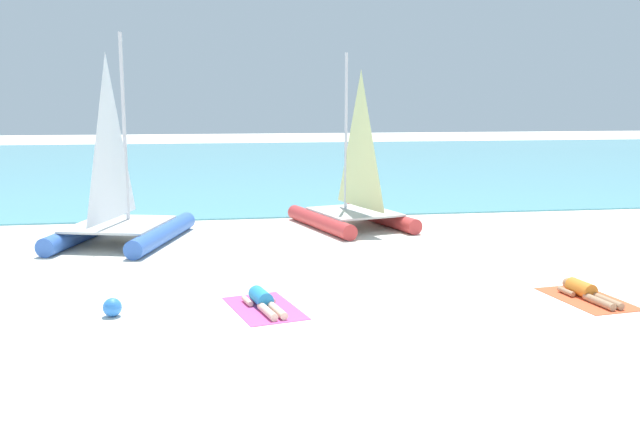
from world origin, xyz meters
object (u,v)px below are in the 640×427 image
at_px(towel_left, 264,308).
at_px(sailboat_blue, 120,212).
at_px(towel_right, 587,299).
at_px(beach_ball, 112,307).
at_px(sailboat_red, 353,202).
at_px(sunbather_left, 263,301).
at_px(sunbather_right, 585,292).

bearing_deg(towel_left, sailboat_blue, 116.73).
bearing_deg(towel_right, beach_ball, 177.91).
distance_m(towel_right, beach_ball, 8.86).
bearing_deg(towel_left, towel_right, -3.46).
xyz_separation_m(towel_left, beach_ball, (-2.68, -0.05, 0.16)).
distance_m(towel_left, towel_right, 6.18).
relative_size(towel_right, beach_ball, 5.73).
distance_m(sailboat_red, sunbather_left, 8.50).
bearing_deg(sailboat_red, beach_ball, -142.62).
height_order(sailboat_red, towel_left, sailboat_red).
relative_size(sunbather_left, towel_right, 0.82).
bearing_deg(sunbather_left, sunbather_right, -16.89).
xyz_separation_m(sailboat_blue, beach_ball, (0.62, -6.62, -0.66)).
xyz_separation_m(sailboat_red, sunbather_right, (2.87, -8.17, -0.64)).
relative_size(towel_left, sunbather_right, 1.21).
relative_size(sailboat_blue, sunbather_right, 3.54).
bearing_deg(sunbather_left, towel_left, -90.00).
bearing_deg(sailboat_red, sailboat_blue, 175.52).
relative_size(sailboat_blue, beach_ball, 16.74).
xyz_separation_m(sailboat_blue, towel_left, (3.31, -6.57, -0.82)).
relative_size(sailboat_red, towel_right, 2.72).
bearing_deg(sailboat_red, towel_right, -86.30).
xyz_separation_m(towel_left, sunbather_left, (-0.02, 0.06, 0.13)).
bearing_deg(sunbather_left, sailboat_blue, 103.41).
xyz_separation_m(sailboat_blue, towel_right, (9.48, -6.95, -0.82)).
bearing_deg(sunbather_right, sailboat_red, 102.04).
height_order(towel_right, sunbather_right, sunbather_right).
xyz_separation_m(sailboat_red, beach_ball, (-5.98, -7.91, -0.60)).
height_order(sailboat_blue, sunbather_right, sailboat_blue).
relative_size(sailboat_red, sunbather_left, 3.32).
height_order(sailboat_red, sunbather_right, sailboat_red).
distance_m(sailboat_blue, sunbather_left, 7.33).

